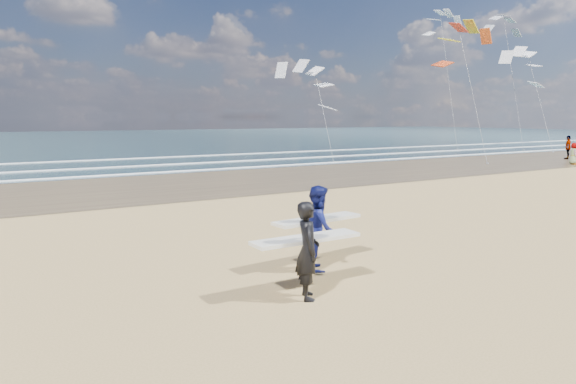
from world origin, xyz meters
TOP-DOWN VIEW (x-y plane):
  - wet_sand_strip at (20.00, 18.00)m, footprint 220.00×12.00m
  - ocean at (20.00, 72.00)m, footprint 220.00×100.00m
  - foam_breakers at (20.00, 28.10)m, footprint 220.00×11.70m
  - surfer_near at (0.15, 0.60)m, footprint 2.20×1.01m
  - surfer_far at (1.36, 1.96)m, footprint 2.24×1.28m
  - beachgoer_0 at (31.03, 13.24)m, footprint 0.86×0.87m
  - beachgoer_1 at (35.04, 15.97)m, footprint 1.18×0.92m
  - kite_0 at (26.75, 19.09)m, footprint 6.31×4.79m
  - kite_1 at (18.23, 25.94)m, footprint 6.15×4.78m
  - kite_2 at (42.83, 26.96)m, footprint 5.59×4.71m
  - kite_5 at (38.22, 31.34)m, footprint 5.57×4.71m
  - kite_7 at (42.62, 23.99)m, footprint 6.68×4.83m

SIDE VIEW (x-z plane):
  - wet_sand_strip at x=20.00m, z-range 0.00..0.01m
  - ocean at x=20.00m, z-range 0.00..0.02m
  - foam_breakers at x=20.00m, z-range 0.02..0.08m
  - beachgoer_0 at x=31.03m, z-range 0.00..1.52m
  - surfer_near at x=0.15m, z-range 0.02..1.83m
  - surfer_far at x=1.36m, z-range 0.01..1.86m
  - beachgoer_1 at x=35.04m, z-range 0.00..1.87m
  - kite_1 at x=18.23m, z-range 0.57..8.69m
  - kite_7 at x=42.62m, z-range 0.89..11.69m
  - kite_0 at x=26.75m, z-range 0.78..12.04m
  - kite_2 at x=42.83m, z-range 0.58..15.49m
  - kite_5 at x=38.22m, z-range 0.58..16.02m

